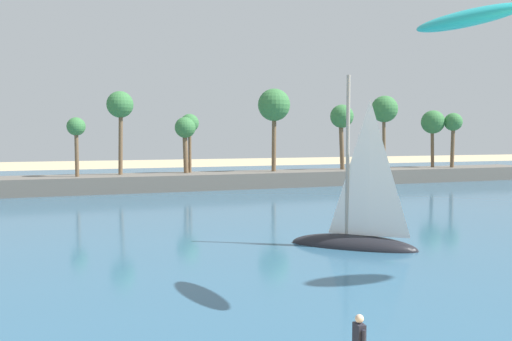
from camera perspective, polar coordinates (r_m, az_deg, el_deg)
name	(u,v)px	position (r m, az deg, el deg)	size (l,w,h in m)	color
sea	(149,193)	(54.83, -11.76, -2.49)	(220.00, 85.73, 0.06)	#33607F
palm_headland	(164,168)	(57.88, -10.13, 0.29)	(104.61, 6.08, 12.55)	#605B54
sailboat_near_shore	(356,231)	(28.14, 10.97, -6.54)	(6.42, 5.97, 9.79)	black
kite_aloft_low_near_shore	(467,19)	(19.21, 22.22, 15.27)	(4.05, 1.38, 0.57)	#1EADB2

